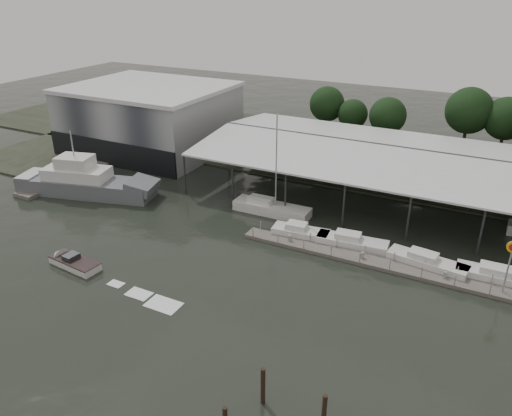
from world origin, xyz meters
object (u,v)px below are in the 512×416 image
at_px(shell_fuel_sign, 511,258).
at_px(speedboat_underway, 71,262).
at_px(white_sailboat, 271,208).
at_px(grey_trawler, 87,183).

distance_m(shell_fuel_sign, speedboat_underway, 41.29).
bearing_deg(white_sailboat, speedboat_underway, -122.29).
bearing_deg(speedboat_underway, grey_trawler, -44.87).
height_order(white_sailboat, speedboat_underway, white_sailboat).
bearing_deg(shell_fuel_sign, grey_trawler, 179.67).
distance_m(white_sailboat, speedboat_underway, 23.64).
height_order(grey_trawler, speedboat_underway, grey_trawler).
relative_size(grey_trawler, white_sailboat, 1.53).
bearing_deg(shell_fuel_sign, speedboat_underway, -160.07).
distance_m(grey_trawler, speedboat_underway, 18.57).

